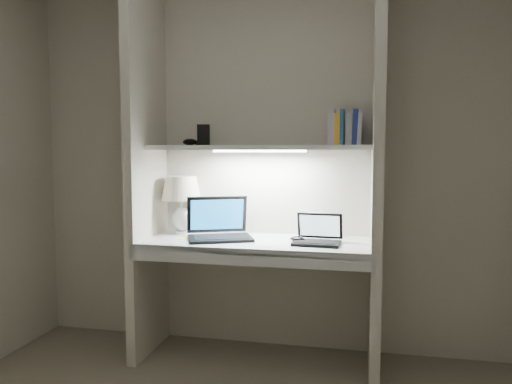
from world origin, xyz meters
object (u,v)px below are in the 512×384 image
(laptop_main, at_px, (219,229))
(book_row, at_px, (345,128))
(laptop_netbook, at_px, (318,237))
(speaker, at_px, (314,225))
(table_lamp, at_px, (181,195))

(laptop_main, bearing_deg, book_row, -14.41)
(laptop_netbook, bearing_deg, laptop_main, 179.30)
(laptop_netbook, xyz_separation_m, speaker, (-0.04, 0.21, 0.04))
(speaker, bearing_deg, laptop_netbook, -66.95)
(speaker, distance_m, book_row, 0.65)
(book_row, bearing_deg, speaker, 168.27)
(laptop_main, bearing_deg, speaker, -8.24)
(table_lamp, xyz_separation_m, speaker, (0.89, 0.04, -0.18))
(table_lamp, bearing_deg, laptop_main, -21.98)
(table_lamp, relative_size, laptop_main, 0.79)
(table_lamp, xyz_separation_m, laptop_main, (0.30, -0.12, -0.20))
(laptop_netbook, bearing_deg, speaker, 104.61)
(table_lamp, relative_size, book_row, 1.78)
(laptop_main, relative_size, speaker, 3.10)
(speaker, relative_size, book_row, 0.73)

